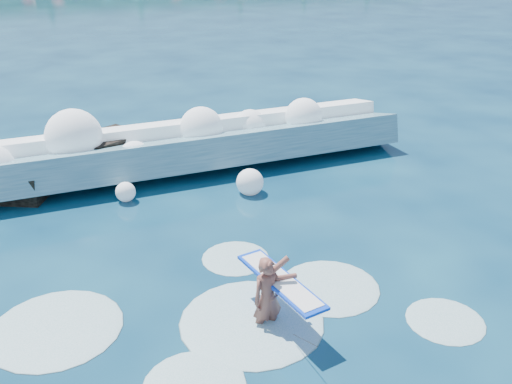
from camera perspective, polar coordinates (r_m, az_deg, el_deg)
ground at (r=11.98m, az=-3.13°, el=-10.11°), size 200.00×200.00×0.00m
breaking_wave at (r=17.81m, az=-15.15°, el=3.27°), size 19.03×2.92×1.64m
rock_cluster at (r=17.97m, az=-24.00°, el=1.54°), size 8.01×3.21×1.28m
surfer_with_board at (r=10.84m, az=1.48°, el=-10.23°), size 1.06×2.90×1.71m
wave_spray at (r=17.49m, az=-16.77°, el=4.51°), size 14.75×4.37×2.30m
surf_foam at (r=11.34m, az=-3.59°, el=-12.43°), size 8.98×5.21×0.14m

